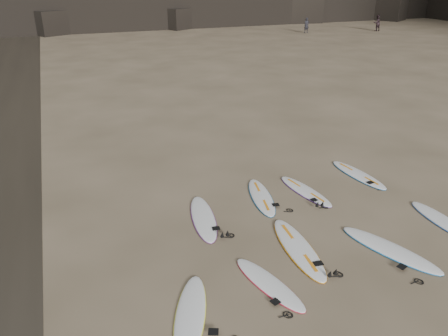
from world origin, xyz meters
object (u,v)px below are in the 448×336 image
at_px(surfboard_0, 190,315).
at_px(surfboard_1, 269,283).
at_px(surfboard_2, 298,248).
at_px(person_b, 377,23).
at_px(surfboard_7, 305,191).
at_px(surfboard_5, 203,218).
at_px(surfboard_6, 261,197).
at_px(surfboard_4, 444,221).
at_px(surfboard_3, 390,249).
at_px(person_a, 307,25).
at_px(surfboard_8, 358,174).

bearing_deg(surfboard_0, surfboard_1, 31.72).
xyz_separation_m(surfboard_2, person_b, (29.82, 34.23, 0.83)).
relative_size(surfboard_1, surfboard_7, 0.93).
bearing_deg(surfboard_5, surfboard_6, 24.53).
bearing_deg(surfboard_6, surfboard_7, 6.54).
height_order(surfboard_4, surfboard_5, surfboard_5).
xyz_separation_m(surfboard_3, surfboard_4, (2.29, 0.53, -0.00)).
height_order(surfboard_4, person_a, person_a).
xyz_separation_m(surfboard_1, surfboard_8, (5.36, 3.98, 0.01)).
bearing_deg(person_a, surfboard_2, -117.89).
distance_m(surfboard_1, surfboard_3, 3.39).
bearing_deg(person_a, surfboard_5, -121.64).
relative_size(surfboard_6, person_a, 1.54).
xyz_separation_m(surfboard_0, surfboard_7, (4.97, 3.88, -0.00)).
distance_m(surfboard_3, surfboard_7, 3.52).
bearing_deg(surfboard_2, surfboard_0, -152.66).
bearing_deg(person_a, person_b, -6.21).
distance_m(surfboard_4, person_b, 42.93).
height_order(surfboard_6, surfboard_8, surfboard_8).
height_order(surfboard_8, person_a, person_a).
bearing_deg(surfboard_7, surfboard_4, -56.97).
relative_size(surfboard_1, surfboard_3, 0.83).
distance_m(surfboard_5, surfboard_6, 2.13).
bearing_deg(surfboard_2, surfboard_7, 62.19).
xyz_separation_m(surfboard_1, surfboard_3, (3.39, 0.08, 0.01)).
distance_m(surfboard_0, surfboard_7, 6.31).
bearing_deg(surfboard_6, surfboard_4, -25.19).
height_order(surfboard_3, person_b, person_b).
bearing_deg(surfboard_2, surfboard_4, 1.56).
xyz_separation_m(surfboard_5, surfboard_8, (5.82, 0.79, -0.00)).
bearing_deg(surfboard_4, surfboard_1, -172.32).
relative_size(surfboard_5, surfboard_6, 1.04).
height_order(surfboard_1, surfboard_4, surfboard_4).
bearing_deg(surfboard_4, surfboard_5, 158.77).
bearing_deg(surfboard_8, surfboard_7, -175.31).
height_order(surfboard_3, surfboard_7, surfboard_3).
bearing_deg(surfboard_0, surfboard_3, 27.01).
distance_m(surfboard_3, person_b, 44.74).
distance_m(surfboard_4, surfboard_6, 5.14).
relative_size(surfboard_0, surfboard_4, 1.01).
bearing_deg(surfboard_7, surfboard_8, 1.38).
relative_size(surfboard_5, surfboard_8, 1.01).
height_order(surfboard_1, surfboard_3, surfboard_3).
xyz_separation_m(surfboard_3, surfboard_8, (1.97, 3.90, -0.00)).
distance_m(surfboard_0, person_b, 48.47).
xyz_separation_m(surfboard_7, surfboard_8, (2.30, 0.39, 0.00)).
relative_size(surfboard_0, surfboard_8, 0.97).
bearing_deg(surfboard_8, surfboard_6, 178.74).
relative_size(surfboard_4, person_b, 1.37).
bearing_deg(surfboard_5, surfboard_1, -72.10).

